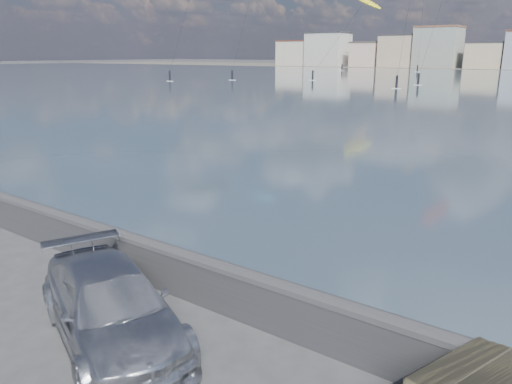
# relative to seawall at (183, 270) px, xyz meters

# --- Properties ---
(ground) EXTENTS (700.00, 700.00, 0.00)m
(ground) POSITION_rel_seawall_xyz_m (0.00, -2.70, -0.58)
(ground) COLOR #333335
(ground) RESTS_ON ground
(seawall) EXTENTS (400.00, 0.36, 1.08)m
(seawall) POSITION_rel_seawall_xyz_m (0.00, 0.00, 0.00)
(seawall) COLOR #28282B
(seawall) RESTS_ON ground
(car_silver) EXTENTS (5.01, 3.52, 1.35)m
(car_silver) POSITION_rel_seawall_xyz_m (0.19, -2.02, 0.09)
(car_silver) COLOR #B5B7BE
(car_silver) RESTS_ON ground
(kitesurfer_13) EXTENTS (7.28, 17.55, 17.89)m
(kitesurfer_13) POSITION_rel_seawall_xyz_m (-40.29, 94.82, 14.69)
(kitesurfer_13) COLOR yellow
(kitesurfer_13) RESTS_ON ground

